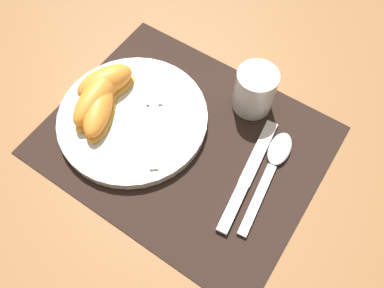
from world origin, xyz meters
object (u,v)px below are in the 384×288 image
fork (154,109)px  citrus_wedge_0 (106,83)px  spoon (274,162)px  juice_glass (254,92)px  citrus_wedge_2 (99,107)px  plate (133,118)px  citrus_wedge_1 (98,96)px  knife (247,176)px

fork → citrus_wedge_0: 0.09m
spoon → fork: fork is taller
juice_glass → spoon: (0.08, -0.08, -0.03)m
juice_glass → citrus_wedge_2: juice_glass is taller
plate → spoon: 0.24m
plate → citrus_wedge_1: (-0.06, -0.01, 0.03)m
citrus_wedge_1 → citrus_wedge_2: citrus_wedge_1 is taller
plate → juice_glass: size_ratio=3.12×
spoon → citrus_wedge_2: size_ratio=1.44×
plate → knife: (0.21, 0.02, -0.01)m
knife → citrus_wedge_0: bearing=179.7°
plate → citrus_wedge_0: size_ratio=2.19×
juice_glass → knife: 0.14m
plate → knife: plate is taller
citrus_wedge_0 → fork: bearing=7.0°
fork → citrus_wedge_0: citrus_wedge_0 is taller
citrus_wedge_2 → plate: bearing=26.6°
knife → citrus_wedge_1: size_ratio=1.51×
spoon → citrus_wedge_1: (-0.29, -0.07, 0.03)m
knife → citrus_wedge_0: citrus_wedge_0 is taller
citrus_wedge_1 → citrus_wedge_2: size_ratio=1.05×
plate → juice_glass: 0.20m
knife → citrus_wedge_0: (-0.27, 0.00, 0.03)m
plate → citrus_wedge_0: bearing=165.0°
plate → spoon: (0.23, 0.06, -0.00)m
juice_glass → citrus_wedge_2: (-0.19, -0.16, -0.00)m
citrus_wedge_1 → fork: bearing=24.8°
plate → knife: size_ratio=1.20×
juice_glass → fork: juice_glass is taller
plate → citrus_wedge_2: citrus_wedge_2 is taller
knife → spoon: size_ratio=1.10×
juice_glass → knife: (0.06, -0.12, -0.03)m
citrus_wedge_0 → plate: bearing=-15.0°
knife → citrus_wedge_0: size_ratio=1.83×
spoon → fork: (-0.21, -0.03, 0.01)m
plate → citrus_wedge_2: (-0.05, -0.02, 0.02)m
citrus_wedge_0 → citrus_wedge_2: 0.05m
juice_glass → spoon: bearing=-42.9°
plate → citrus_wedge_0: 0.07m
knife → spoon: bearing=63.3°
citrus_wedge_1 → spoon: bearing=13.5°
fork → citrus_wedge_2: (-0.07, -0.05, 0.01)m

